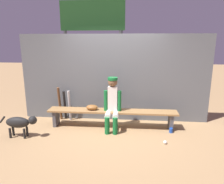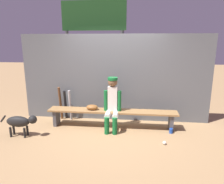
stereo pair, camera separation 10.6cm
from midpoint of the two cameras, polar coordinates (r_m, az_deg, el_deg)
The scene contains 13 objects.
ground_plane at distance 5.15m, azimuth -0.60°, elevation -9.59°, with size 30.00×30.00×0.00m, color #9E7A51.
chainlink_fence at distance 5.35m, azimuth -0.05°, elevation 3.73°, with size 4.82×0.03×2.22m, color #595E63.
dugout_bench at distance 5.02m, azimuth -0.61°, elevation -5.92°, with size 3.08×0.36×0.43m.
player_seated at distance 4.82m, azimuth -0.56°, elevation -2.87°, with size 0.41×0.55×1.23m.
baseball_glove at distance 5.04m, azimuth -6.08°, elevation -4.20°, with size 0.28×0.20×0.12m, color brown.
bat_aluminum_silver at distance 5.57m, azimuth -12.08°, elevation -3.65°, with size 0.06×0.06×0.80m, color #B7B7BC.
bat_aluminum_black at distance 5.65m, azimuth -13.30°, elevation -3.49°, with size 0.06×0.06×0.80m, color black.
bat_wood_dark at distance 5.64m, azimuth -14.63°, elevation -3.10°, with size 0.06×0.06×0.89m, color brown.
baseball at distance 4.47m, azimuth 13.66°, elevation -13.22°, with size 0.07×0.07×0.07m, color white.
cup_on_ground at distance 5.01m, azimuth 15.24°, elevation -10.10°, with size 0.08×0.08×0.11m, color #1E47AD.
cup_on_bench at distance 5.02m, azimuth -1.54°, elevation -4.27°, with size 0.08×0.08×0.11m, color silver.
scoreboard at distance 6.52m, azimuth -5.26°, elevation 16.94°, with size 2.21×0.27×3.44m.
dog at distance 4.95m, azimuth -24.40°, elevation -7.64°, with size 0.84×0.20×0.49m.
Camera 1 is at (0.42, -4.71, 2.03)m, focal length 33.41 mm.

